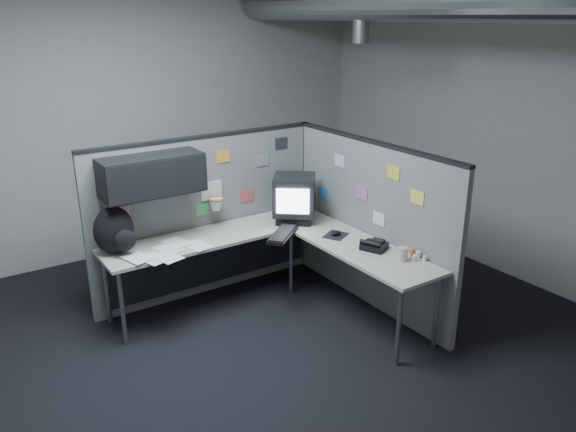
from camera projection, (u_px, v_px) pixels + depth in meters
room at (344, 96)px, 4.51m from camera, size 5.62×5.62×3.22m
partition_back at (194, 203)px, 5.42m from camera, size 2.44×0.42×1.63m
partition_right at (369, 223)px, 5.39m from camera, size 0.07×2.23×1.63m
desk at (259, 248)px, 5.34m from camera, size 2.31×2.11×0.73m
monitor at (294, 198)px, 5.66m from camera, size 0.57×0.57×0.47m
keyboard at (283, 234)px, 5.31m from camera, size 0.48×0.44×0.04m
mouse at (336, 234)px, 5.33m from camera, size 0.29×0.27×0.05m
phone at (374, 245)px, 5.01m from camera, size 0.26×0.27×0.10m
bottles at (417, 255)px, 4.81m from camera, size 0.12×0.17×0.07m
cup at (403, 254)px, 4.77m from camera, size 0.09×0.09×0.12m
papers at (167, 251)px, 4.95m from camera, size 0.80×0.57×0.02m
backpack at (115, 231)px, 4.86m from camera, size 0.35×0.32×0.43m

